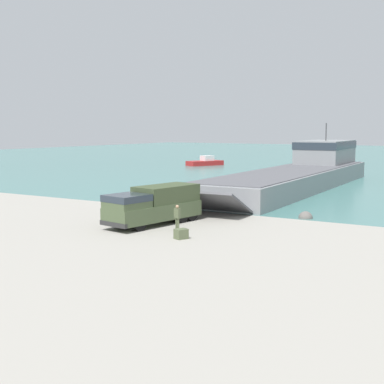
{
  "coord_description": "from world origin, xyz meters",
  "views": [
    {
      "loc": [
        22.25,
        -32.05,
        7.05
      ],
      "look_at": [
        0.53,
        4.72,
        1.9
      ],
      "focal_mm": 50.0,
      "sensor_mm": 36.0,
      "label": 1
    }
  ],
  "objects_px": {
    "moored_boat_b": "(205,162)",
    "cargo_crate": "(181,234)",
    "landing_craft": "(302,170)",
    "soldier_on_ramp": "(177,216)",
    "military_truck": "(153,204)"
  },
  "relations": [
    {
      "from": "military_truck",
      "to": "landing_craft",
      "type": "bearing_deg",
      "value": -170.56
    },
    {
      "from": "military_truck",
      "to": "moored_boat_b",
      "type": "height_order",
      "value": "military_truck"
    },
    {
      "from": "soldier_on_ramp",
      "to": "moored_boat_b",
      "type": "distance_m",
      "value": 64.44
    },
    {
      "from": "soldier_on_ramp",
      "to": "cargo_crate",
      "type": "relative_size",
      "value": 2.34
    },
    {
      "from": "military_truck",
      "to": "cargo_crate",
      "type": "relative_size",
      "value": 10.77
    },
    {
      "from": "landing_craft",
      "to": "soldier_on_ramp",
      "type": "height_order",
      "value": "landing_craft"
    },
    {
      "from": "landing_craft",
      "to": "soldier_on_ramp",
      "type": "xyz_separation_m",
      "value": [
        2.16,
        -32.13,
        -0.82
      ]
    },
    {
      "from": "military_truck",
      "to": "moored_boat_b",
      "type": "distance_m",
      "value": 62.27
    },
    {
      "from": "soldier_on_ramp",
      "to": "landing_craft",
      "type": "bearing_deg",
      "value": -163.29
    },
    {
      "from": "landing_craft",
      "to": "cargo_crate",
      "type": "relative_size",
      "value": 57.44
    },
    {
      "from": "moored_boat_b",
      "to": "cargo_crate",
      "type": "relative_size",
      "value": 9.69
    },
    {
      "from": "moored_boat_b",
      "to": "cargo_crate",
      "type": "bearing_deg",
      "value": 143.95
    },
    {
      "from": "landing_craft",
      "to": "moored_boat_b",
      "type": "distance_m",
      "value": 37.26
    },
    {
      "from": "moored_boat_b",
      "to": "landing_craft",
      "type": "bearing_deg",
      "value": 163.82
    },
    {
      "from": "moored_boat_b",
      "to": "cargo_crate",
      "type": "xyz_separation_m",
      "value": [
        31.37,
        -59.4,
        -0.29
      ]
    }
  ]
}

